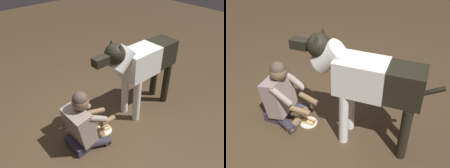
% 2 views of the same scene
% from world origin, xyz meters
% --- Properties ---
extents(ground_plane, '(13.82, 13.82, 0.00)m').
position_xyz_m(ground_plane, '(0.00, 0.00, 0.00)').
color(ground_plane, '#483723').
extents(person_sitting_on_floor, '(0.65, 0.58, 0.84)m').
position_xyz_m(person_sitting_on_floor, '(0.32, 0.11, 0.35)').
color(person_sitting_on_floor, '#322E3F').
rests_on(person_sitting_on_floor, ground).
extents(large_dog, '(1.63, 0.36, 1.32)m').
position_xyz_m(large_dog, '(-0.76, 0.10, 0.84)').
color(large_dog, white).
rests_on(large_dog, ground).
extents(hot_dog_on_plate, '(0.23, 0.23, 0.06)m').
position_xyz_m(hot_dog_on_plate, '(-0.02, 0.11, 0.03)').
color(hot_dog_on_plate, silver).
rests_on(hot_dog_on_plate, ground).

